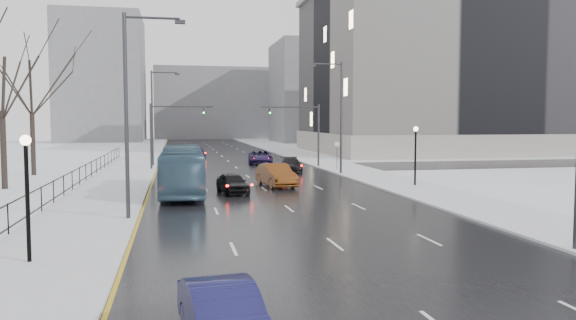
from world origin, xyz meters
TOP-DOWN VIEW (x-y plane):
  - road at (0.00, 60.00)m, footprint 16.00×150.00m
  - cross_road at (0.00, 48.00)m, footprint 130.00×10.00m
  - sidewalk_left at (-10.50, 60.00)m, footprint 5.00×150.00m
  - sidewalk_right at (10.50, 60.00)m, footprint 5.00×150.00m
  - park_strip at (-20.00, 60.00)m, footprint 14.00×150.00m
  - tree_park_d at (-17.80, 34.00)m, footprint 8.75×8.75m
  - tree_park_e at (-18.20, 44.00)m, footprint 9.45×9.45m
  - iron_fence at (-13.00, 30.00)m, footprint 0.06×70.00m
  - streetlight_r_near at (8.17, 10.00)m, footprint 2.95×0.25m
  - streetlight_r_mid at (8.17, 40.00)m, footprint 2.95×0.25m
  - streetlight_l_near at (-8.17, 20.00)m, footprint 2.95×0.25m
  - streetlight_l_far at (-8.17, 52.00)m, footprint 2.95×0.25m
  - lamppost_l at (-11.00, 12.00)m, footprint 0.36×0.36m
  - lamppost_r_mid at (11.00, 30.00)m, footprint 0.36×0.36m
  - mast_signal_right at (7.33, 48.00)m, footprint 6.10×0.33m
  - mast_signal_left at (-7.33, 48.00)m, footprint 6.10×0.33m
  - no_uturn_sign at (9.20, 44.00)m, footprint 0.60×0.06m
  - civic_building at (35.00, 72.00)m, footprint 41.00×31.00m
  - bldg_far_right at (28.00, 115.00)m, footprint 24.00×20.00m
  - bldg_far_left at (-22.00, 125.00)m, footprint 18.00×22.00m
  - bldg_far_center at (4.00, 140.00)m, footprint 30.00×18.00m
  - sedan_left_near at (-5.15, 3.78)m, footprint 1.97×4.35m
  - bus at (-5.68, 29.38)m, footprint 2.88×11.43m
  - sedan_center_near at (-2.41, 29.01)m, footprint 2.16×4.22m
  - sedan_right_near at (1.10, 32.18)m, footprint 2.46×5.28m
  - sedan_right_cross at (3.13, 53.29)m, footprint 3.07×5.72m
  - sedan_right_far at (4.50, 43.13)m, footprint 2.40×4.79m
  - sedan_center_far at (-3.50, 64.12)m, footprint 2.42×4.81m

SIDE VIEW (x-z plane):
  - tree_park_d at x=-17.80m, z-range -6.25..6.25m
  - tree_park_e at x=-18.20m, z-range -6.75..6.75m
  - road at x=0.00m, z-range 0.00..0.04m
  - cross_road at x=0.00m, z-range 0.00..0.04m
  - park_strip at x=-20.00m, z-range 0.00..0.12m
  - sidewalk_left at x=-10.50m, z-range 0.00..0.16m
  - sidewalk_right at x=10.50m, z-range 0.00..0.16m
  - sedan_right_far at x=4.50m, z-range 0.04..1.37m
  - sedan_center_near at x=-2.41m, z-range 0.04..1.42m
  - sedan_left_near at x=-5.15m, z-range 0.04..1.42m
  - sedan_right_cross at x=3.13m, z-range 0.04..1.57m
  - sedan_center_far at x=-3.50m, z-range 0.04..1.61m
  - sedan_right_near at x=1.10m, z-range 0.04..1.72m
  - iron_fence at x=-13.00m, z-range 0.26..1.56m
  - bus at x=-5.68m, z-range 0.04..3.21m
  - no_uturn_sign at x=9.20m, z-range 0.95..3.65m
  - lamppost_l at x=-11.00m, z-range 0.80..5.08m
  - lamppost_r_mid at x=11.00m, z-range 0.80..5.08m
  - mast_signal_right at x=7.33m, z-range 0.86..7.36m
  - mast_signal_left at x=-7.33m, z-range 0.86..7.36m
  - streetlight_r_near at x=8.17m, z-range 0.62..10.62m
  - streetlight_r_mid at x=8.17m, z-range 0.62..10.62m
  - streetlight_l_near at x=-8.17m, z-range 0.62..10.62m
  - streetlight_l_far at x=-8.17m, z-range 0.62..10.62m
  - bldg_far_center at x=4.00m, z-range 0.00..18.00m
  - bldg_far_right at x=28.00m, z-range 0.00..22.00m
  - civic_building at x=35.00m, z-range -1.19..23.61m
  - bldg_far_left at x=-22.00m, z-range 0.00..28.00m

